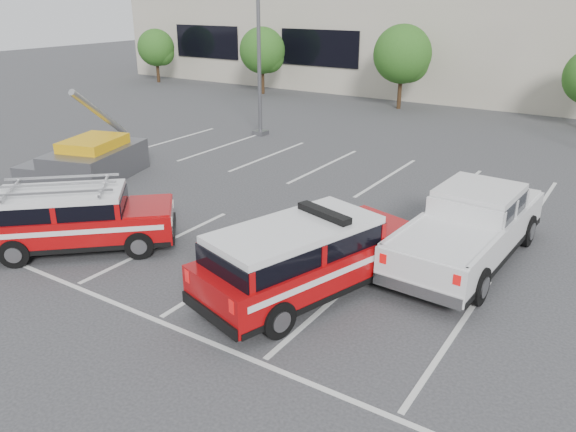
% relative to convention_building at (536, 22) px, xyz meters
% --- Properties ---
extents(ground, '(120.00, 120.00, 0.00)m').
position_rel_convention_building_xyz_m(ground, '(-0.18, -31.86, -4.72)').
color(ground, '#323234').
rests_on(ground, ground).
extents(stall_markings, '(23.00, 15.00, 0.01)m').
position_rel_convention_building_xyz_m(stall_markings, '(-0.18, -27.36, -4.71)').
color(stall_markings, silver).
rests_on(stall_markings, ground).
extents(convention_building, '(60.00, 16.99, 13.20)m').
position_rel_convention_building_xyz_m(convention_building, '(0.00, 0.00, 0.00)').
color(convention_building, beige).
rests_on(convention_building, ground).
extents(tree_far_left, '(2.77, 2.77, 3.99)m').
position_rel_convention_building_xyz_m(tree_far_left, '(-25.09, -9.82, -2.22)').
color(tree_far_left, '#3F2B19').
rests_on(tree_far_left, ground).
extents(tree_left, '(3.07, 3.07, 4.42)m').
position_rel_convention_building_xyz_m(tree_left, '(-15.09, -9.82, -1.95)').
color(tree_left, '#3F2B19').
rests_on(tree_left, ground).
extents(tree_mid_left, '(3.37, 3.37, 4.85)m').
position_rel_convention_building_xyz_m(tree_mid_left, '(-5.09, -9.82, -1.68)').
color(tree_mid_left, '#3F2B19').
rests_on(tree_mid_left, ground).
extents(light_pole_left, '(0.90, 0.60, 10.24)m').
position_rel_convention_building_xyz_m(light_pole_left, '(-8.18, -19.86, 0.47)').
color(light_pole_left, '#59595E').
rests_on(light_pole_left, ground).
extents(fire_chief_suv, '(3.47, 5.80, 1.92)m').
position_rel_convention_building_xyz_m(fire_chief_suv, '(1.87, -31.97, -3.93)').
color(fire_chief_suv, '#9D0709').
rests_on(fire_chief_suv, ground).
extents(white_pickup, '(2.42, 6.13, 1.85)m').
position_rel_convention_building_xyz_m(white_pickup, '(4.39, -28.29, -3.98)').
color(white_pickup, silver).
rests_on(white_pickup, ground).
extents(ladder_suv, '(4.73, 4.56, 1.86)m').
position_rel_convention_building_xyz_m(ladder_suv, '(-4.48, -33.24, -3.97)').
color(ladder_suv, '#9D0709').
rests_on(ladder_suv, ground).
extents(utility_rig, '(3.53, 4.52, 3.39)m').
position_rel_convention_building_xyz_m(utility_rig, '(-9.32, -28.94, -4.04)').
color(utility_rig, '#59595E').
rests_on(utility_rig, ground).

